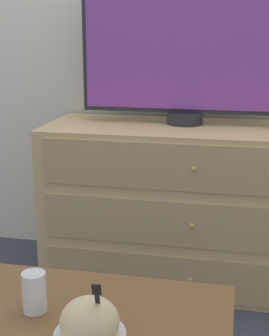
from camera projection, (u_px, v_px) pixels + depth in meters
The scene contains 6 objects.
ground_plane at pixel (181, 253), 2.91m from camera, with size 12.00×12.00×0.00m, color #383D47.
wall_back at pixel (188, 14), 2.59m from camera, with size 12.00×0.05×2.60m.
dresser at pixel (197, 206), 2.51m from camera, with size 1.47×0.55×0.78m.
tv at pixel (187, 42), 2.38m from camera, with size 1.00×0.17×0.75m.
takeout_bowl at pixel (90, 326), 1.32m from camera, with size 0.19×0.19×0.19m.
drink_cup at pixel (34, 294), 1.48m from camera, with size 0.07×0.07×0.12m.
Camera 1 is at (0.29, -2.68, 1.23)m, focal length 55.00 mm.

